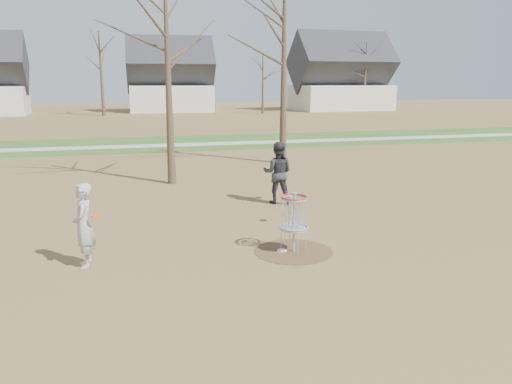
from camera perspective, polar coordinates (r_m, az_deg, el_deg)
ground at (r=11.53m, az=4.29°, el=-6.79°), size 160.00×160.00×0.00m
green_band at (r=31.72m, az=-7.95°, el=5.60°), size 160.00×8.00×0.01m
footpath at (r=30.73m, az=-7.73°, el=5.40°), size 160.00×1.50×0.01m
dirt_circle at (r=11.53m, az=4.29°, el=-6.77°), size 1.80×1.80×0.01m
player_standing at (r=10.95m, az=-19.09°, el=-3.64°), size 0.44×0.66×1.78m
player_throwing at (r=15.77m, az=2.50°, el=2.22°), size 1.16×1.05×1.96m
disc_grounded at (r=11.52m, az=2.97°, el=-6.69°), size 0.22×0.22×0.02m
discs_in_play at (r=11.90m, az=-5.28°, el=-1.31°), size 5.05×2.25×0.32m
disc_golf_basket at (r=11.26m, az=4.37°, el=-2.40°), size 0.64×0.64×1.35m
bare_trees at (r=46.40m, az=-8.08°, el=14.40°), size 52.62×44.98×9.00m
houses_row at (r=63.34m, az=-7.46°, el=12.27°), size 56.51×10.01×7.26m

